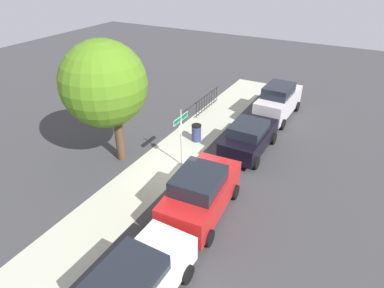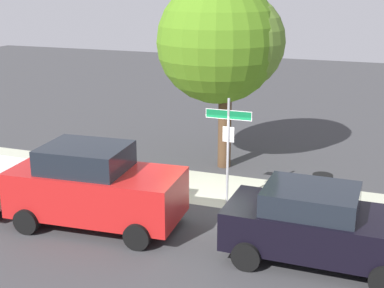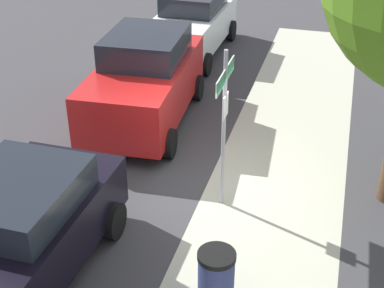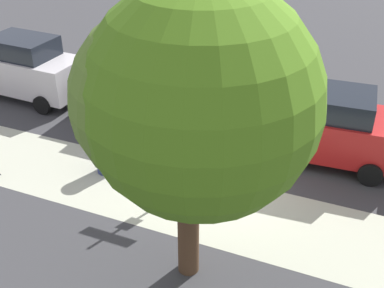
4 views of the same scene
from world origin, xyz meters
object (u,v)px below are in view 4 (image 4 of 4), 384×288
object	(u,v)px
car_silver	(21,67)
trash_bin	(106,156)
street_sign	(199,116)
shade_tree	(189,101)
car_black	(146,98)
car_red	(323,126)

from	to	relation	value
car_silver	trash_bin	size ratio (longest dim) A/B	4.72
trash_bin	car_silver	bearing A→B (deg)	-30.42
street_sign	trash_bin	distance (m)	2.96
shade_tree	car_black	world-z (taller)	shade_tree
shade_tree	car_silver	world-z (taller)	shade_tree
shade_tree	car_black	bearing A→B (deg)	-55.61
shade_tree	car_black	size ratio (longest dim) A/B	1.46
street_sign	car_silver	size ratio (longest dim) A/B	0.65
car_silver	trash_bin	bearing A→B (deg)	152.02
trash_bin	car_black	bearing A→B (deg)	-84.45
street_sign	shade_tree	distance (m)	4.06
shade_tree	car_red	distance (m)	6.70
street_sign	car_red	bearing A→B (deg)	-137.82
car_black	street_sign	bearing A→B (deg)	139.35
shade_tree	car_red	size ratio (longest dim) A/B	1.39
car_red	car_black	distance (m)	5.52
street_sign	shade_tree	size ratio (longest dim) A/B	0.49
trash_bin	car_red	bearing A→B (deg)	-150.43
street_sign	car_silver	distance (m)	8.20
car_red	trash_bin	bearing A→B (deg)	26.00
shade_tree	trash_bin	size ratio (longest dim) A/B	6.19
street_sign	trash_bin	size ratio (longest dim) A/B	3.05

